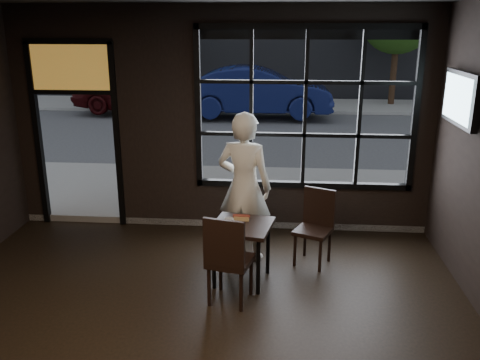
# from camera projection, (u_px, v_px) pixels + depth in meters

# --- Properties ---
(window_frame) EXTENTS (3.06, 0.12, 2.28)m
(window_frame) POSITION_uv_depth(u_px,v_px,m) (305.00, 109.00, 7.04)
(window_frame) COLOR black
(window_frame) RESTS_ON ground
(stained_transom) EXTENTS (1.20, 0.06, 0.70)m
(stained_transom) POSITION_uv_depth(u_px,v_px,m) (71.00, 67.00, 7.13)
(stained_transom) COLOR orange
(stained_transom) RESTS_ON ground
(street_asphalt) EXTENTS (60.00, 41.00, 0.04)m
(street_asphalt) POSITION_uv_depth(u_px,v_px,m) (266.00, 80.00, 27.18)
(street_asphalt) COLOR #545456
(street_asphalt) RESTS_ON ground
(cafe_table) EXTENTS (0.78, 0.78, 0.73)m
(cafe_table) POSITION_uv_depth(u_px,v_px,m) (242.00, 252.00, 5.96)
(cafe_table) COLOR black
(cafe_table) RESTS_ON floor
(chair_near) EXTENTS (0.54, 0.54, 1.03)m
(chair_near) POSITION_uv_depth(u_px,v_px,m) (230.00, 258.00, 5.49)
(chair_near) COLOR black
(chair_near) RESTS_ON floor
(chair_window) EXTENTS (0.55, 0.55, 0.96)m
(chair_window) POSITION_uv_depth(u_px,v_px,m) (313.00, 229.00, 6.36)
(chair_window) COLOR black
(chair_window) RESTS_ON floor
(man) EXTENTS (0.79, 0.62, 1.92)m
(man) POSITION_uv_depth(u_px,v_px,m) (244.00, 187.00, 6.41)
(man) COLOR white
(man) RESTS_ON floor
(hotdog) EXTENTS (0.20, 0.09, 0.06)m
(hotdog) POSITION_uv_depth(u_px,v_px,m) (241.00, 218.00, 5.97)
(hotdog) COLOR tan
(hotdog) RESTS_ON cafe_table
(cup) EXTENTS (0.15, 0.15, 0.10)m
(cup) POSITION_uv_depth(u_px,v_px,m) (229.00, 223.00, 5.78)
(cup) COLOR silver
(cup) RESTS_ON cafe_table
(tv) EXTENTS (0.12, 1.05, 0.61)m
(tv) POSITION_uv_depth(u_px,v_px,m) (461.00, 98.00, 5.82)
(tv) COLOR black
(tv) RESTS_ON wall_right
(navy_car) EXTENTS (4.71, 1.73, 1.54)m
(navy_car) POSITION_uv_depth(u_px,v_px,m) (257.00, 91.00, 15.97)
(navy_car) COLOR #101847
(navy_car) RESTS_ON street_asphalt
(maroon_car) EXTENTS (4.67, 2.33, 1.53)m
(maroon_car) POSITION_uv_depth(u_px,v_px,m) (142.00, 89.00, 16.64)
(maroon_car) COLOR black
(maroon_car) RESTS_ON street_asphalt
(tree_left) EXTENTS (2.08, 2.08, 3.55)m
(tree_left) POSITION_uv_depth(u_px,v_px,m) (166.00, 36.00, 17.69)
(tree_left) COLOR #332114
(tree_left) RESTS_ON street_asphalt
(tree_right) EXTENTS (2.62, 2.62, 4.48)m
(tree_right) POSITION_uv_depth(u_px,v_px,m) (398.00, 16.00, 17.65)
(tree_right) COLOR #332114
(tree_right) RESTS_ON street_asphalt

